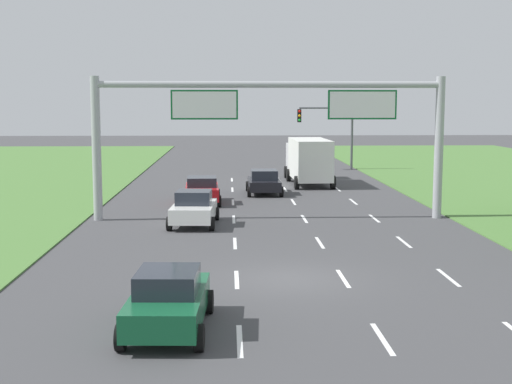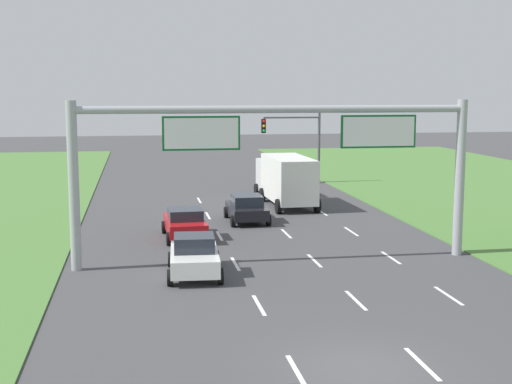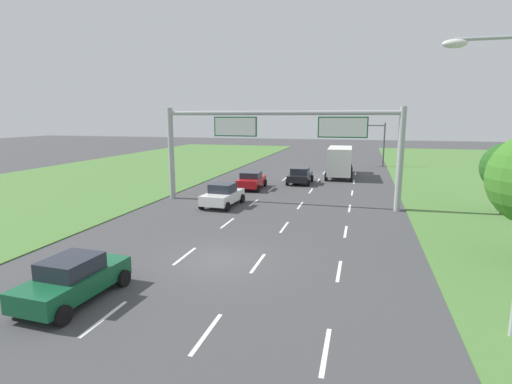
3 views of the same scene
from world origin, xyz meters
The scene contains 13 objects.
ground_plane centered at (0.00, 0.00, 0.00)m, with size 200.00×200.00×0.00m, color #424244.
grass_verge_left centered at (-21.00, 10.00, 0.03)m, with size 24.00×120.00×0.06m, color #4C7A38.
lane_dashes_inner_left centered at (-1.75, 6.00, 0.00)m, with size 0.14×50.40×0.01m.
lane_dashes_inner_right centered at (1.75, 6.00, 0.00)m, with size 0.14×50.40×0.01m.
lane_dashes_slip centered at (5.25, 6.00, 0.00)m, with size 0.14×50.40×0.01m.
car_near_red centered at (-3.52, 17.68, 0.78)m, with size 2.25×4.19×1.53m.
car_lead_silver centered at (-3.63, 10.44, 0.80)m, with size 2.35×4.16×1.63m.
car_mid_lane centered at (0.23, 21.70, 0.77)m, with size 2.21×4.02×1.54m.
car_far_ahead centered at (-3.54, -5.15, 0.79)m, with size 2.23×4.21×1.58m.
box_truck centered at (3.64, 27.34, 1.73)m, with size 2.85×8.41×3.19m.
sign_gantry centered at (0.17, 12.07, 4.90)m, with size 17.24×0.44×7.00m.
traffic_light_mast centered at (6.57, 37.51, 3.87)m, with size 4.76×0.49×5.60m.
roadside_tree_mid centered at (14.94, 12.63, 3.12)m, with size 3.19×3.19×4.72m.
Camera 3 is at (5.98, -16.10, 6.32)m, focal length 28.00 mm.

